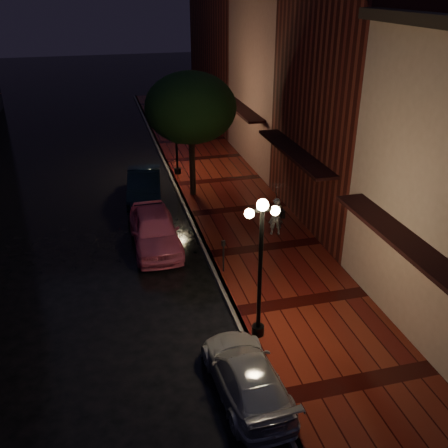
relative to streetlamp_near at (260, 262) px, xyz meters
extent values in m
plane|color=black|center=(-0.35, 5.00, -2.60)|extent=(120.00, 120.00, 0.00)
cube|color=#450E0C|center=(1.90, 5.00, -2.53)|extent=(4.50, 60.00, 0.15)
cube|color=#595451|center=(-0.35, 5.00, -2.53)|extent=(0.25, 60.00, 0.15)
cube|color=#511914|center=(6.65, 7.00, 2.90)|extent=(5.00, 8.00, 11.00)
cube|color=#8C5951|center=(6.65, 15.00, 1.90)|extent=(5.00, 8.00, 9.00)
cube|color=#511914|center=(6.65, 25.00, 2.40)|extent=(5.00, 12.00, 10.00)
cylinder|color=black|center=(0.00, 0.00, -0.45)|extent=(0.12, 0.12, 4.00)
cylinder|color=black|center=(0.00, 0.00, -2.30)|extent=(0.36, 0.36, 0.30)
cube|color=black|center=(0.00, 0.00, 1.55)|extent=(0.70, 0.08, 0.08)
sphere|color=#FFDA99|center=(0.00, 0.00, 1.70)|extent=(0.32, 0.32, 0.32)
sphere|color=#FFDA99|center=(-0.35, 0.00, 1.50)|extent=(0.26, 0.26, 0.26)
sphere|color=#FFDA99|center=(0.35, 0.00, 1.50)|extent=(0.26, 0.26, 0.26)
cylinder|color=black|center=(0.00, 14.00, -0.45)|extent=(0.12, 0.12, 4.00)
cylinder|color=black|center=(0.00, 14.00, -2.30)|extent=(0.36, 0.36, 0.30)
cube|color=black|center=(0.00, 14.00, 1.55)|extent=(0.70, 0.08, 0.08)
sphere|color=#FFDA99|center=(0.00, 14.00, 1.70)|extent=(0.32, 0.32, 0.32)
sphere|color=#FFDA99|center=(-0.35, 14.00, 1.50)|extent=(0.26, 0.26, 0.26)
sphere|color=#FFDA99|center=(0.35, 14.00, 1.50)|extent=(0.26, 0.26, 0.26)
cylinder|color=black|center=(0.25, 11.00, -0.85)|extent=(0.28, 0.28, 3.20)
ellipsoid|color=black|center=(0.25, 11.00, 1.75)|extent=(4.16, 4.16, 3.20)
sphere|color=black|center=(0.95, 11.60, 1.15)|extent=(1.80, 1.80, 1.80)
sphere|color=black|center=(-0.35, 10.30, 1.25)|extent=(1.80, 1.80, 1.80)
imported|color=#ED6189|center=(-2.18, 6.38, -1.85)|extent=(1.80, 4.42, 1.50)
imported|color=black|center=(-2.05, 11.20, -1.88)|extent=(2.05, 4.52, 1.44)
imported|color=#A3A3AA|center=(-0.95, -1.97, -2.03)|extent=(1.78, 3.98, 1.13)
imported|color=white|center=(2.66, 5.99, -1.65)|extent=(0.64, 0.48, 1.59)
imported|color=silver|center=(2.66, 5.99, -0.65)|extent=(0.93, 0.94, 0.85)
cylinder|color=black|center=(2.66, 5.99, -1.28)|extent=(0.02, 0.02, 1.27)
cube|color=black|center=(2.93, 5.94, -1.55)|extent=(0.13, 0.30, 0.32)
cylinder|color=black|center=(-0.10, 3.69, -1.94)|extent=(0.06, 0.06, 1.03)
cube|color=black|center=(-0.10, 3.69, -1.33)|extent=(0.13, 0.11, 0.21)
camera|label=1|loc=(-3.88, -11.11, 6.89)|focal=40.00mm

